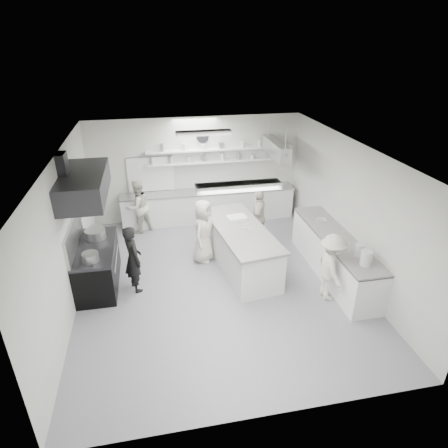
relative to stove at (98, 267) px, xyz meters
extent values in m
cube|color=#9593A2|center=(2.60, -0.40, -0.46)|extent=(6.00, 7.00, 0.02)
cube|color=white|center=(2.60, -0.40, 2.56)|extent=(6.00, 7.00, 0.02)
cube|color=#BDBDBD|center=(2.60, 3.10, 1.05)|extent=(6.00, 0.04, 3.00)
cube|color=#BDBDBD|center=(2.60, -3.90, 1.05)|extent=(6.00, 0.04, 3.00)
cube|color=#BDBDBD|center=(-0.40, -0.40, 1.05)|extent=(0.04, 7.00, 3.00)
cube|color=#BDBDBD|center=(5.60, -0.40, 1.05)|extent=(0.04, 7.00, 3.00)
cube|color=black|center=(0.00, 0.00, 0.00)|extent=(0.80, 1.80, 0.90)
cube|color=#28282C|center=(0.00, 0.00, 1.90)|extent=(0.85, 2.00, 0.50)
cube|color=white|center=(2.90, 2.80, 0.01)|extent=(5.00, 0.60, 0.92)
cube|color=white|center=(3.30, 2.97, 1.30)|extent=(4.20, 0.26, 0.04)
cube|color=white|center=(3.30, 2.97, 1.65)|extent=(4.20, 0.26, 0.04)
cube|color=black|center=(1.30, 3.08, 1.00)|extent=(1.30, 0.04, 1.00)
cylinder|color=white|center=(2.80, 3.06, 2.00)|extent=(0.32, 0.05, 0.32)
cube|color=white|center=(5.25, -0.60, 0.02)|extent=(0.74, 3.30, 0.94)
cube|color=#A9A9A9|center=(4.60, 2.00, 1.85)|extent=(0.30, 1.60, 0.40)
cube|color=white|center=(2.60, -2.20, 2.49)|extent=(1.30, 0.25, 0.10)
cube|color=white|center=(2.60, 1.40, 2.49)|extent=(1.30, 0.25, 0.10)
cube|color=white|center=(3.23, 0.09, 0.04)|extent=(1.35, 2.78, 0.98)
cylinder|color=#A9A9A9|center=(0.00, 0.38, 0.59)|extent=(0.44, 0.44, 0.25)
imported|color=black|center=(0.79, -0.33, 0.30)|extent=(0.53, 0.64, 1.51)
imported|color=beige|center=(0.88, 2.45, 0.30)|extent=(0.93, 0.88, 1.51)
imported|color=beige|center=(2.42, 0.59, 0.34)|extent=(0.83, 0.92, 1.57)
imported|color=beige|center=(3.93, 1.09, 0.32)|extent=(0.73, 0.98, 1.54)
imported|color=beige|center=(4.76, -1.42, 0.29)|extent=(0.58, 0.97, 1.47)
imported|color=#A9A9A9|center=(3.30, 0.12, 0.56)|extent=(0.26, 0.26, 0.06)
imported|color=white|center=(3.33, 0.00, 0.56)|extent=(0.25, 0.25, 0.06)
imported|color=white|center=(5.25, 0.24, 0.52)|extent=(0.28, 0.28, 0.06)
camera|label=1|loc=(1.34, -7.48, 4.53)|focal=30.72mm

